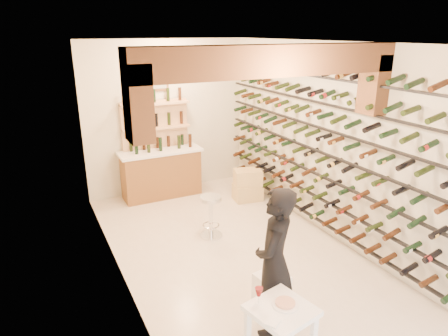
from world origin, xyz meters
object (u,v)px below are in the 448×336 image
object	(u,v)px
back_counter	(161,172)
person	(274,262)
wine_rack	(315,146)
chrome_barstool	(211,214)
crate_lower	(248,192)
tasting_table	(281,320)
white_stool	(271,291)

from	to	relation	value
back_counter	person	world-z (taller)	person
wine_rack	chrome_barstool	size ratio (longest dim) A/B	7.76
wine_rack	back_counter	world-z (taller)	wine_rack
wine_rack	chrome_barstool	xyz separation A→B (m)	(-1.65, 0.56, -1.12)
back_counter	person	distance (m)	4.46
chrome_barstool	crate_lower	world-z (taller)	chrome_barstool
tasting_table	person	bearing A→B (deg)	50.87
white_stool	back_counter	bearing A→B (deg)	91.34
tasting_table	white_stool	xyz separation A→B (m)	(0.53, 0.95, -0.45)
white_stool	person	size ratio (longest dim) A/B	0.25
wine_rack	tasting_table	bearing A→B (deg)	-133.26
tasting_table	crate_lower	bearing A→B (deg)	52.29
person	chrome_barstool	size ratio (longest dim) A/B	2.43
wine_rack	tasting_table	distance (m)	3.42
chrome_barstool	back_counter	bearing A→B (deg)	94.98
wine_rack	crate_lower	bearing A→B (deg)	100.66
person	crate_lower	xyz separation A→B (m)	(1.64, 3.45, -0.72)
wine_rack	chrome_barstool	bearing A→B (deg)	161.24
white_stool	chrome_barstool	xyz separation A→B (m)	(0.09, 2.01, 0.20)
tasting_table	chrome_barstool	size ratio (longest dim) A/B	1.36
person	back_counter	bearing A→B (deg)	-135.46
back_counter	crate_lower	xyz separation A→B (m)	(1.52, -1.00, -0.36)
wine_rack	tasting_table	xyz separation A→B (m)	(-2.27, -2.41, -0.87)
white_stool	chrome_barstool	distance (m)	2.03
back_counter	person	size ratio (longest dim) A/B	0.95
crate_lower	back_counter	bearing A→B (deg)	146.65
back_counter	crate_lower	world-z (taller)	back_counter
wine_rack	white_stool	size ratio (longest dim) A/B	12.68
white_stool	tasting_table	bearing A→B (deg)	-119.11
white_stool	person	world-z (taller)	person
tasting_table	crate_lower	distance (m)	4.53
wine_rack	back_counter	distance (m)	3.38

